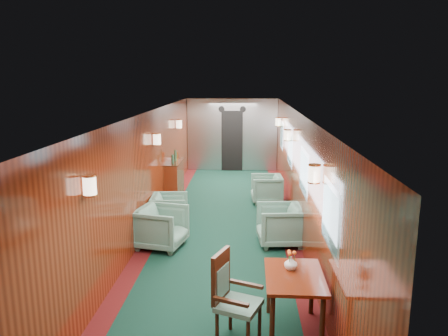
% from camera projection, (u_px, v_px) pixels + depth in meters
% --- Properties ---
extents(room, '(12.00, 12.10, 2.40)m').
position_uv_depth(room, '(222.00, 151.00, 8.63)').
color(room, '#0D3023').
rests_on(room, ground).
extents(bulkhead, '(2.98, 0.17, 2.39)m').
position_uv_depth(bulkhead, '(232.00, 135.00, 14.50)').
color(bulkhead, '#B0B3B8').
rests_on(bulkhead, ground).
extents(windows_right, '(0.02, 8.60, 0.80)m').
position_uv_depth(windows_right, '(296.00, 159.00, 8.84)').
color(windows_right, '#BBBCC2').
rests_on(windows_right, ground).
extents(wall_sconces, '(2.97, 7.97, 0.25)m').
position_uv_depth(wall_sconces, '(224.00, 140.00, 9.15)').
color(wall_sconces, '#F8E2C1').
rests_on(wall_sconces, ground).
extents(dining_table, '(0.71, 1.00, 0.75)m').
position_uv_depth(dining_table, '(294.00, 284.00, 5.26)').
color(dining_table, '#64200D').
rests_on(dining_table, ground).
extents(side_chair, '(0.62, 0.64, 1.09)m').
position_uv_depth(side_chair, '(231.00, 294.00, 5.11)').
color(side_chair, '#225046').
rests_on(side_chair, ground).
extents(credenza, '(0.35, 1.12, 1.28)m').
position_uv_depth(credenza, '(174.00, 180.00, 11.07)').
color(credenza, '#64200D').
rests_on(credenza, ground).
extents(flower_vase, '(0.19, 0.19, 0.17)m').
position_uv_depth(flower_vase, '(291.00, 263.00, 5.37)').
color(flower_vase, silver).
rests_on(flower_vase, dining_table).
extents(armchair_left_near, '(1.00, 0.98, 0.76)m').
position_uv_depth(armchair_left_near, '(161.00, 227.00, 7.99)').
color(armchair_left_near, '#225046').
rests_on(armchair_left_near, ground).
extents(armchair_left_far, '(0.79, 0.77, 0.68)m').
position_uv_depth(armchair_left_far, '(170.00, 210.00, 9.16)').
color(armchair_left_far, '#225046').
rests_on(armchair_left_far, ground).
extents(armchair_right_near, '(0.89, 0.87, 0.75)m').
position_uv_depth(armchair_right_near, '(280.00, 225.00, 8.14)').
color(armchair_right_near, '#225046').
rests_on(armchair_right_near, ground).
extents(armchair_right_far, '(0.80, 0.78, 0.69)m').
position_uv_depth(armchair_right_far, '(266.00, 189.00, 10.88)').
color(armchair_right_far, '#225046').
rests_on(armchair_right_far, ground).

